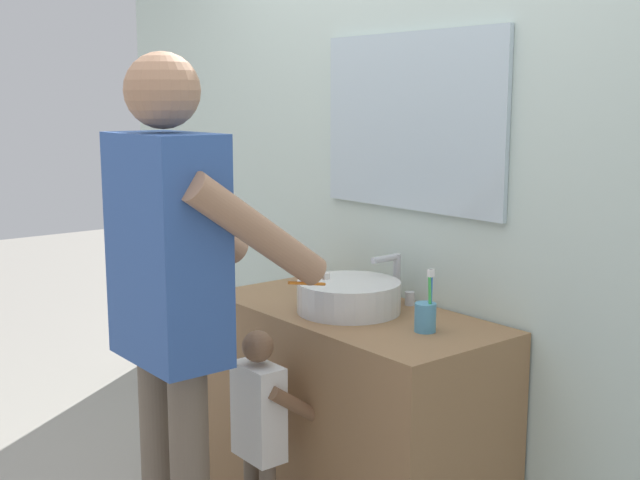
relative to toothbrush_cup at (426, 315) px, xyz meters
name	(u,v)px	position (x,y,z in m)	size (l,w,h in m)	color
back_wall	(419,154)	(-0.34, 0.31, 0.49)	(4.40, 0.10, 2.70)	silver
vanity_cabinet	(352,418)	(-0.34, -0.01, -0.46)	(1.14, 0.54, 0.81)	olive
sink_basin	(349,296)	(-0.34, -0.03, 0.00)	(0.37, 0.37, 0.11)	silver
faucet	(394,281)	(-0.34, 0.19, 0.03)	(0.18, 0.14, 0.18)	#B7BABF
toothbrush_cup	(426,315)	(0.00, 0.00, 0.00)	(0.07, 0.07, 0.21)	#4C8EB2
soap_bottle	(308,278)	(-0.63, 0.01, 0.01)	(0.06, 0.06, 0.16)	#66B2D1
child_toddler	(261,425)	(-0.34, -0.42, -0.38)	(0.25, 0.25, 0.81)	#6B5B4C
adult_parent	(173,282)	(-0.35, -0.72, 0.15)	(0.52, 0.55, 1.69)	#6B5B4C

